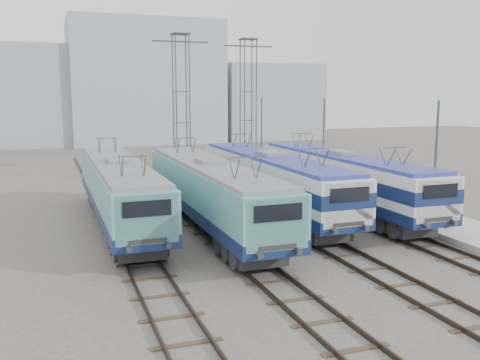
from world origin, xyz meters
name	(u,v)px	position (x,y,z in m)	size (l,w,h in m)	color
ground	(302,261)	(0.00, 0.00, 0.00)	(160.00, 160.00, 0.00)	#514C47
platform	(389,206)	(10.20, 8.00, 0.15)	(4.00, 70.00, 0.30)	#9E9E99
locomotive_far_left	(119,188)	(-6.75, 8.90, 2.22)	(2.82, 17.79, 3.35)	#13204A
locomotive_center_left	(211,190)	(-2.25, 6.41, 2.25)	(2.86, 18.06, 3.40)	#13204A
locomotive_center_right	(272,178)	(2.25, 8.73, 2.30)	(2.85, 18.04, 3.39)	#13204A
locomotive_far_right	(342,176)	(6.75, 8.11, 2.28)	(2.83, 17.89, 3.36)	#13204A
catenary_tower_west	(182,102)	(0.00, 22.00, 6.64)	(4.50, 1.20, 12.00)	#3F4247
catenary_tower_east	(248,102)	(6.50, 24.00, 6.64)	(4.50, 1.20, 12.00)	#3F4247
mast_front	(435,168)	(8.60, 2.00, 3.50)	(0.12, 0.12, 7.00)	#3F4247
mast_mid	(323,147)	(8.60, 14.00, 3.50)	(0.12, 0.12, 7.00)	#3F4247
mast_rear	(262,135)	(8.60, 26.00, 3.50)	(0.12, 0.12, 7.00)	#3F4247
safety_cone	(447,223)	(9.34, 1.71, 0.56)	(0.35, 0.35, 0.53)	#E34208
building_west	(17,96)	(-14.00, 62.00, 7.00)	(18.00, 12.00, 14.00)	#8F97A0
building_center	(145,83)	(4.00, 62.00, 9.00)	(22.00, 14.00, 18.00)	#959FB5
building_east	(266,102)	(24.00, 62.00, 6.00)	(16.00, 12.00, 12.00)	#8F97A0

